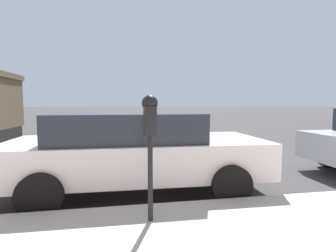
{
  "coord_description": "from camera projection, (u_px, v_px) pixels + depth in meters",
  "views": [
    {
      "loc": [
        -5.76,
        0.48,
        1.59
      ],
      "look_at": [
        -2.57,
        -0.1,
        1.3
      ],
      "focal_mm": 28.0,
      "sensor_mm": 36.0,
      "label": 1
    }
  ],
  "objects": [
    {
      "name": "parking_meter",
      "position": [
        150.0,
        125.0,
        3.06
      ],
      "size": [
        0.21,
        0.19,
        1.51
      ],
      "color": "black",
      "rests_on": "sidewalk"
    },
    {
      "name": "ground_plane",
      "position": [
        143.0,
        174.0,
        5.87
      ],
      "size": [
        220.0,
        220.0,
        0.0
      ],
      "primitive_type": "plane",
      "color": "#3D3A3A"
    },
    {
      "name": "car_white",
      "position": [
        135.0,
        149.0,
        4.7
      ],
      "size": [
        2.14,
        4.51,
        1.42
      ],
      "rotation": [
        0.0,
        0.0,
        3.12
      ],
      "color": "silver",
      "rests_on": "ground_plane"
    }
  ]
}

